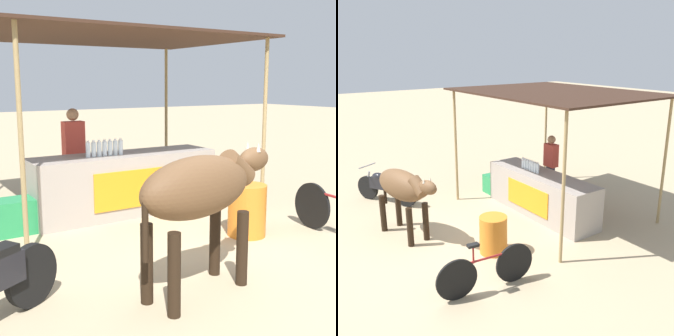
% 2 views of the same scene
% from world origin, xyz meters
% --- Properties ---
extents(ground_plane, '(60.00, 60.00, 0.00)m').
position_xyz_m(ground_plane, '(0.00, 0.00, 0.00)').
color(ground_plane, tan).
extents(stall_counter, '(3.00, 0.82, 0.96)m').
position_xyz_m(stall_counter, '(0.00, 2.20, 0.48)').
color(stall_counter, '#9E9389').
rests_on(stall_counter, ground).
extents(stall_awning, '(4.20, 3.20, 2.77)m').
position_xyz_m(stall_awning, '(0.00, 2.50, 2.66)').
color(stall_awning, '#382319').
rests_on(stall_awning, ground).
extents(water_bottle_row, '(0.61, 0.07, 0.25)m').
position_xyz_m(water_bottle_row, '(-0.35, 2.15, 1.07)').
color(water_bottle_row, silver).
rests_on(water_bottle_row, stall_counter).
extents(vendor_behind_counter, '(0.34, 0.22, 1.65)m').
position_xyz_m(vendor_behind_counter, '(-0.54, 2.95, 0.85)').
color(vendor_behind_counter, '#383842').
rests_on(vendor_behind_counter, ground).
extents(cooler_box, '(0.60, 0.44, 0.48)m').
position_xyz_m(cooler_box, '(-1.72, 2.10, 0.24)').
color(cooler_box, '#268C4C').
rests_on(cooler_box, ground).
extents(water_barrel, '(0.52, 0.52, 0.71)m').
position_xyz_m(water_barrel, '(0.89, 0.30, 0.35)').
color(water_barrel, orange).
rests_on(water_barrel, ground).
extents(cow, '(1.85, 0.79, 1.44)m').
position_xyz_m(cow, '(-0.68, -0.77, 1.03)').
color(cow, brown).
rests_on(cow, ground).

